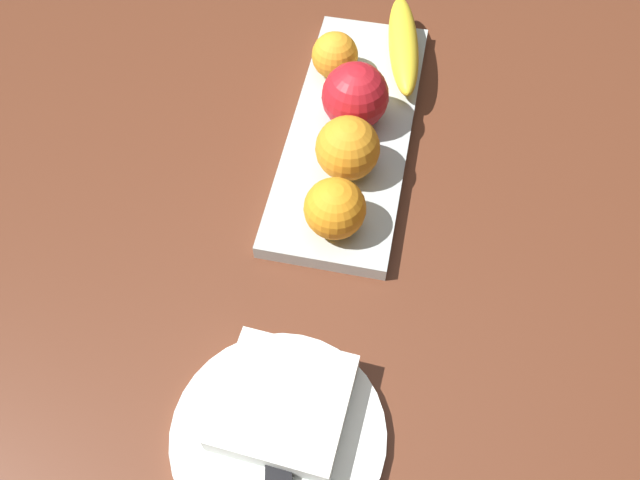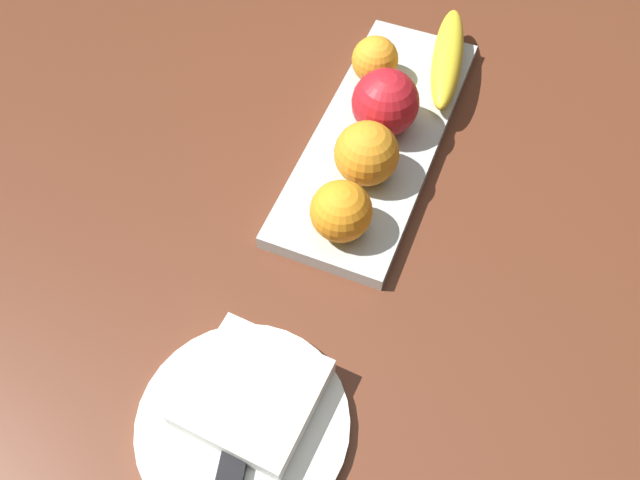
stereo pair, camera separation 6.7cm
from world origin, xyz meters
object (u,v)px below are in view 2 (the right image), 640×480
at_px(banana, 448,57).
at_px(orange_center, 367,154).
at_px(knife, 231,476).
at_px(apple, 386,102).
at_px(dinner_plate, 243,424).
at_px(folded_napkin, 253,393).
at_px(fruit_tray, 378,137).
at_px(orange_near_banana, 374,60).
at_px(orange_near_apple, 341,211).

relative_size(banana, orange_center, 2.56).
xyz_separation_m(orange_center, knife, (-0.37, -0.01, -0.04)).
bearing_deg(knife, apple, -12.15).
distance_m(dinner_plate, folded_napkin, 0.03).
bearing_deg(fruit_tray, dinner_plate, 180.00).
distance_m(orange_near_banana, dinner_plate, 0.48).
xyz_separation_m(orange_near_apple, orange_center, (0.08, 0.00, 0.00)).
height_order(banana, knife, banana).
relative_size(folded_napkin, knife, 0.66).
bearing_deg(orange_near_apple, banana, -7.12).
xyz_separation_m(fruit_tray, apple, (0.01, -0.00, 0.05)).
xyz_separation_m(orange_near_apple, dinner_plate, (-0.23, 0.01, -0.05)).
height_order(orange_center, knife, orange_center).
xyz_separation_m(apple, dinner_plate, (-0.40, 0.00, -0.05)).
relative_size(fruit_tray, orange_near_apple, 5.90).
bearing_deg(knife, dinner_plate, 0.98).
xyz_separation_m(dinner_plate, folded_napkin, (0.03, 0.00, 0.02)).
height_order(orange_near_apple, folded_napkin, orange_near_apple).
bearing_deg(folded_napkin, dinner_plate, 180.00).
height_order(orange_near_banana, orange_center, orange_center).
distance_m(banana, orange_near_banana, 0.10).
distance_m(apple, orange_near_apple, 0.17).
height_order(banana, orange_near_apple, orange_near_apple).
bearing_deg(dinner_plate, orange_center, -1.22).
distance_m(orange_near_apple, orange_near_banana, 0.25).
bearing_deg(orange_center, orange_near_banana, 16.41).
distance_m(dinner_plate, knife, 0.05).
bearing_deg(orange_near_apple, knife, -179.05).
xyz_separation_m(apple, banana, (0.13, -0.04, -0.02)).
distance_m(orange_near_apple, knife, 0.29).
bearing_deg(folded_napkin, apple, -0.21).
relative_size(fruit_tray, banana, 2.10).
bearing_deg(orange_center, apple, 3.74).
relative_size(orange_near_apple, folded_napkin, 0.58).
relative_size(orange_near_banana, orange_center, 0.81).
height_order(banana, dinner_plate, banana).
xyz_separation_m(banana, orange_near_apple, (-0.29, 0.04, 0.01)).
height_order(orange_near_apple, orange_near_banana, orange_near_apple).
distance_m(orange_near_banana, knife, 0.53).
relative_size(apple, banana, 0.43).
bearing_deg(banana, dinner_plate, 164.61).
bearing_deg(folded_napkin, knife, -170.26).
xyz_separation_m(banana, knife, (-0.58, 0.03, -0.02)).
height_order(orange_near_apple, dinner_plate, orange_near_apple).
bearing_deg(fruit_tray, orange_near_apple, -177.00).
bearing_deg(fruit_tray, knife, -178.33).
height_order(banana, orange_near_banana, orange_near_banana).
distance_m(apple, folded_napkin, 0.38).
bearing_deg(knife, orange_center, -12.66).
xyz_separation_m(apple, folded_napkin, (-0.37, 0.00, -0.04)).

